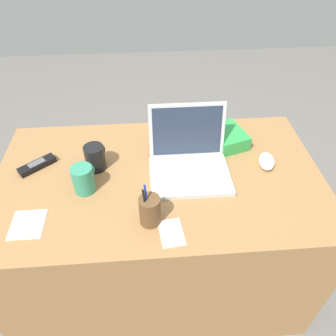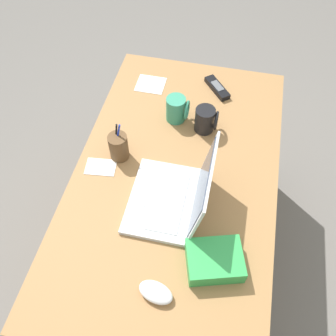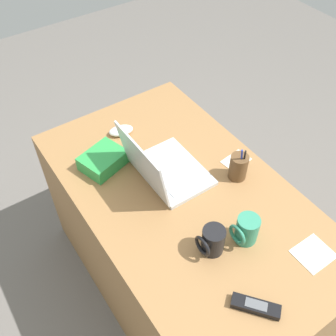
{
  "view_description": "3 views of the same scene",
  "coord_description": "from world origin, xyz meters",
  "px_view_note": "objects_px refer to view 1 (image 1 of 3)",
  "views": [
    {
      "loc": [
        -0.04,
        -0.94,
        1.61
      ],
      "look_at": [
        0.04,
        -0.01,
        0.77
      ],
      "focal_mm": 34.74,
      "sensor_mm": 36.0,
      "label": 1
    },
    {
      "loc": [
        0.78,
        0.14,
        1.87
      ],
      "look_at": [
        0.03,
        -0.02,
        0.8
      ],
      "focal_mm": 39.74,
      "sensor_mm": 36.0,
      "label": 2
    },
    {
      "loc": [
        -0.77,
        0.6,
        1.92
      ],
      "look_at": [
        0.09,
        0.02,
        0.81
      ],
      "focal_mm": 42.23,
      "sensor_mm": 36.0,
      "label": 3
    }
  ],
  "objects_px": {
    "coffee_mug_white": "(83,178)",
    "cordless_phone": "(37,165)",
    "laptop": "(189,161)",
    "pen_holder": "(150,210)",
    "snack_bag": "(227,137)",
    "coffee_mug_tall": "(95,157)",
    "computer_mouse": "(267,161)"
  },
  "relations": [
    {
      "from": "coffee_mug_white",
      "to": "cordless_phone",
      "type": "bearing_deg",
      "value": 146.17
    },
    {
      "from": "computer_mouse",
      "to": "coffee_mug_tall",
      "type": "bearing_deg",
      "value": -169.25
    },
    {
      "from": "laptop",
      "to": "computer_mouse",
      "type": "distance_m",
      "value": 0.33
    },
    {
      "from": "laptop",
      "to": "pen_holder",
      "type": "height_order",
      "value": "laptop"
    },
    {
      "from": "cordless_phone",
      "to": "snack_bag",
      "type": "bearing_deg",
      "value": 7.2
    },
    {
      "from": "cordless_phone",
      "to": "coffee_mug_tall",
      "type": "bearing_deg",
      "value": -3.94
    },
    {
      "from": "pen_holder",
      "to": "laptop",
      "type": "bearing_deg",
      "value": 56.79
    },
    {
      "from": "laptop",
      "to": "snack_bag",
      "type": "distance_m",
      "value": 0.26
    },
    {
      "from": "computer_mouse",
      "to": "pen_holder",
      "type": "height_order",
      "value": "pen_holder"
    },
    {
      "from": "laptop",
      "to": "computer_mouse",
      "type": "relative_size",
      "value": 2.87
    },
    {
      "from": "coffee_mug_white",
      "to": "snack_bag",
      "type": "bearing_deg",
      "value": 22.12
    },
    {
      "from": "coffee_mug_white",
      "to": "pen_holder",
      "type": "xyz_separation_m",
      "value": [
        0.24,
        -0.18,
        0.0
      ]
    },
    {
      "from": "laptop",
      "to": "snack_bag",
      "type": "xyz_separation_m",
      "value": [
        0.19,
        0.17,
        -0.02
      ]
    },
    {
      "from": "snack_bag",
      "to": "coffee_mug_tall",
      "type": "bearing_deg",
      "value": -168.14
    },
    {
      "from": "cordless_phone",
      "to": "snack_bag",
      "type": "height_order",
      "value": "snack_bag"
    },
    {
      "from": "coffee_mug_tall",
      "to": "pen_holder",
      "type": "height_order",
      "value": "pen_holder"
    },
    {
      "from": "coffee_mug_white",
      "to": "cordless_phone",
      "type": "xyz_separation_m",
      "value": [
        -0.21,
        0.14,
        -0.04
      ]
    },
    {
      "from": "coffee_mug_white",
      "to": "cordless_phone",
      "type": "relative_size",
      "value": 0.75
    },
    {
      "from": "computer_mouse",
      "to": "coffee_mug_white",
      "type": "xyz_separation_m",
      "value": [
        -0.73,
        -0.08,
        0.04
      ]
    },
    {
      "from": "cordless_phone",
      "to": "snack_bag",
      "type": "xyz_separation_m",
      "value": [
        0.81,
        0.1,
        0.02
      ]
    },
    {
      "from": "computer_mouse",
      "to": "laptop",
      "type": "bearing_deg",
      "value": -164.43
    },
    {
      "from": "snack_bag",
      "to": "computer_mouse",
      "type": "bearing_deg",
      "value": -50.14
    },
    {
      "from": "coffee_mug_tall",
      "to": "laptop",
      "type": "bearing_deg",
      "value": -7.38
    },
    {
      "from": "laptop",
      "to": "coffee_mug_tall",
      "type": "height_order",
      "value": "laptop"
    },
    {
      "from": "laptop",
      "to": "coffee_mug_white",
      "type": "height_order",
      "value": "laptop"
    },
    {
      "from": "coffee_mug_white",
      "to": "pen_holder",
      "type": "distance_m",
      "value": 0.3
    },
    {
      "from": "coffee_mug_white",
      "to": "pen_holder",
      "type": "bearing_deg",
      "value": -36.08
    },
    {
      "from": "laptop",
      "to": "pen_holder",
      "type": "bearing_deg",
      "value": -123.21
    },
    {
      "from": "coffee_mug_white",
      "to": "coffee_mug_tall",
      "type": "xyz_separation_m",
      "value": [
        0.03,
        0.12,
        -0.0
      ]
    },
    {
      "from": "coffee_mug_tall",
      "to": "snack_bag",
      "type": "distance_m",
      "value": 0.58
    },
    {
      "from": "computer_mouse",
      "to": "cordless_phone",
      "type": "distance_m",
      "value": 0.94
    },
    {
      "from": "coffee_mug_white",
      "to": "snack_bag",
      "type": "relative_size",
      "value": 0.64
    }
  ]
}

